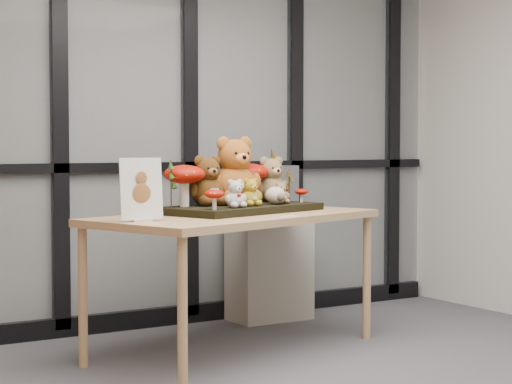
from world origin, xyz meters
TOP-DOWN VIEW (x-y plane):
  - room_shell at (0.00, 0.00)m, footprint 5.00×5.00m
  - glass_partition at (-0.00, 2.47)m, footprint 4.90×0.06m
  - display_table at (0.26, 1.55)m, footprint 1.88×1.33m
  - diorama_tray at (0.36, 1.65)m, footprint 1.08×0.77m
  - bear_pooh_yellow at (0.37, 1.74)m, footprint 0.42×0.40m
  - bear_brown_medium at (0.17, 1.71)m, footprint 0.30×0.29m
  - bear_tan_back at (0.69, 1.83)m, footprint 0.29×0.27m
  - bear_small_yellow at (0.36, 1.55)m, footprint 0.17×0.16m
  - bear_white_bow at (0.21, 1.47)m, footprint 0.17×0.16m
  - bear_beige_small at (0.63, 1.64)m, footprint 0.14×0.13m
  - plush_cream_hedgehog at (0.56, 1.59)m, footprint 0.11×0.10m
  - mushroom_back_left at (0.01, 1.69)m, footprint 0.24×0.24m
  - mushroom_back_right at (0.52, 1.83)m, footprint 0.24×0.24m
  - mushroom_front_left at (0.03, 1.39)m, footprint 0.11×0.11m
  - mushroom_front_right at (0.81, 1.68)m, footprint 0.08×0.08m
  - sprig_green_far_left at (-0.11, 1.64)m, footprint 0.05×0.05m
  - sprig_green_mid_left at (0.03, 1.74)m, footprint 0.05×0.05m
  - sprig_dry_far_right at (0.72, 1.88)m, footprint 0.05×0.05m
  - sprig_dry_mid_right at (0.77, 1.76)m, footprint 0.05×0.05m
  - sprig_green_centre at (0.23, 1.81)m, footprint 0.05×0.05m
  - sign_holder at (-0.42, 1.36)m, footprint 0.23×0.06m
  - label_card at (0.41, 1.25)m, footprint 0.10×0.03m
  - cabinet at (0.96, 2.27)m, footprint 0.53×0.31m
  - monitor at (0.96, 2.29)m, footprint 0.48×0.05m

SIDE VIEW (x-z plane):
  - cabinet at x=0.96m, z-range 0.00..0.71m
  - display_table at x=0.26m, z-range 0.33..1.13m
  - label_card at x=0.41m, z-range 0.80..0.80m
  - diorama_tray at x=0.36m, z-range 0.80..0.84m
  - monitor at x=0.96m, z-range 0.71..1.05m
  - mushroom_front_right at x=0.81m, z-range 0.84..0.93m
  - plush_cream_hedgehog at x=0.56m, z-range 0.84..0.96m
  - mushroom_front_left at x=0.03m, z-range 0.84..0.96m
  - bear_beige_small at x=0.63m, z-range 0.84..0.98m
  - bear_white_bow at x=0.21m, z-range 0.84..1.02m
  - bear_small_yellow at x=0.36m, z-range 0.84..1.02m
  - sprig_green_centre at x=0.23m, z-range 0.84..1.03m
  - sprig_dry_mid_right at x=0.77m, z-range 0.84..1.04m
  - sign_holder at x=-0.42m, z-range 0.79..1.12m
  - sprig_green_mid_left at x=0.03m, z-range 0.84..1.08m
  - mushroom_back_left at x=0.01m, z-range 0.84..1.10m
  - mushroom_back_right at x=0.52m, z-range 0.84..1.10m
  - sprig_green_far_left at x=-0.11m, z-range 0.84..1.11m
  - bear_tan_back at x=0.69m, z-range 0.84..1.15m
  - bear_brown_medium at x=0.17m, z-range 0.84..1.16m
  - sprig_dry_far_right at x=0.72m, z-range 0.84..1.17m
  - bear_pooh_yellow at x=0.37m, z-range 0.84..1.28m
  - glass_partition at x=0.00m, z-range 0.03..2.81m
  - room_shell at x=0.00m, z-range -0.82..4.18m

